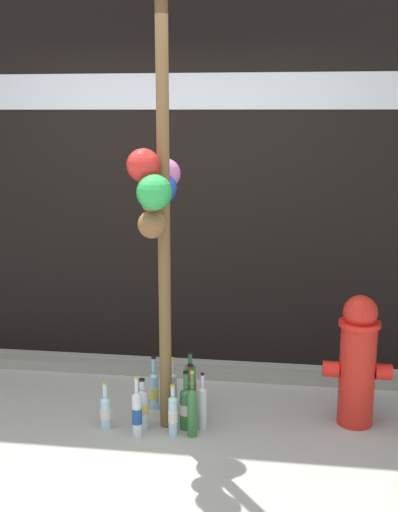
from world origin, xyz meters
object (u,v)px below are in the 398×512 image
(bottle_1, at_px, (190,384))
(fire_hydrant, at_px, (358,360))
(bottle_0, at_px, (192,411))
(bottle_9, at_px, (106,411))
(bottle_3, at_px, (172,391))
(bottle_10, at_px, (154,389))
(bottle_2, at_px, (186,407))
(bottle_5, at_px, (137,413))
(bottle_7, at_px, (142,407))
(bottle_8, at_px, (173,414))
(bottle_4, at_px, (202,406))
(memorial_post, at_px, (158,149))
(bottle_6, at_px, (190,398))

(bottle_1, bearing_deg, fire_hydrant, -3.95)
(bottle_0, bearing_deg, bottle_9, 176.57)
(bottle_3, height_order, bottle_10, bottle_3)
(bottle_2, bearing_deg, bottle_10, 135.51)
(bottle_1, distance_m, bottle_5, 0.52)
(bottle_7, xyz_separation_m, bottle_8, (0.21, -0.06, -0.00))
(bottle_9, bearing_deg, bottle_4, 6.00)
(memorial_post, distance_m, bottle_7, 1.62)
(bottle_1, distance_m, bottle_8, 0.39)
(memorial_post, distance_m, bottle_3, 1.59)
(memorial_post, height_order, bottle_3, memorial_post)
(bottle_2, height_order, bottle_4, bottle_2)
(bottle_1, relative_size, bottle_5, 1.01)
(bottle_2, xyz_separation_m, bottle_9, (-0.51, -0.06, -0.03))
(memorial_post, distance_m, bottle_8, 1.63)
(bottle_5, height_order, bottle_9, bottle_5)
(bottle_1, bearing_deg, bottle_8, -97.14)
(bottle_0, xyz_separation_m, bottle_3, (-0.18, 0.26, 0.00))
(bottle_5, distance_m, bottle_9, 0.25)
(bottle_7, xyz_separation_m, bottle_10, (0.02, 0.28, -0.00))
(bottle_8, bearing_deg, bottle_0, -0.44)
(bottle_2, height_order, bottle_9, bottle_2)
(bottle_4, distance_m, bottle_5, 0.41)
(memorial_post, xyz_separation_m, bottle_3, (0.04, 0.15, -1.59))
(bottle_4, height_order, bottle_6, bottle_6)
(bottle_4, relative_size, bottle_8, 1.14)
(bottle_3, relative_size, bottle_4, 1.07)
(bottle_1, height_order, bottle_8, bottle_1)
(fire_hydrant, distance_m, bottle_2, 1.13)
(bottle_0, bearing_deg, bottle_5, -170.58)
(bottle_0, bearing_deg, bottle_7, 169.90)
(bottle_2, distance_m, bottle_7, 0.28)
(bottle_5, bearing_deg, bottle_8, 14.78)
(fire_hydrant, distance_m, bottle_1, 1.12)
(bottle_0, bearing_deg, bottle_2, 121.12)
(bottle_4, height_order, bottle_9, bottle_4)
(memorial_post, bearing_deg, bottle_2, -5.94)
(bottle_4, bearing_deg, bottle_3, 144.67)
(bottle_6, height_order, bottle_7, bottle_6)
(bottle_1, height_order, bottle_9, bottle_1)
(fire_hydrant, height_order, bottle_0, fire_hydrant)
(bottle_4, bearing_deg, bottle_5, -158.29)
(fire_hydrant, bearing_deg, bottle_8, -164.57)
(bottle_6, relative_size, bottle_9, 1.27)
(bottle_3, height_order, bottle_9, bottle_3)
(bottle_3, relative_size, bottle_10, 1.08)
(bottle_6, height_order, bottle_10, bottle_6)
(memorial_post, height_order, bottle_6, memorial_post)
(bottle_3, bearing_deg, bottle_4, -35.33)
(fire_hydrant, bearing_deg, bottle_9, -169.90)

